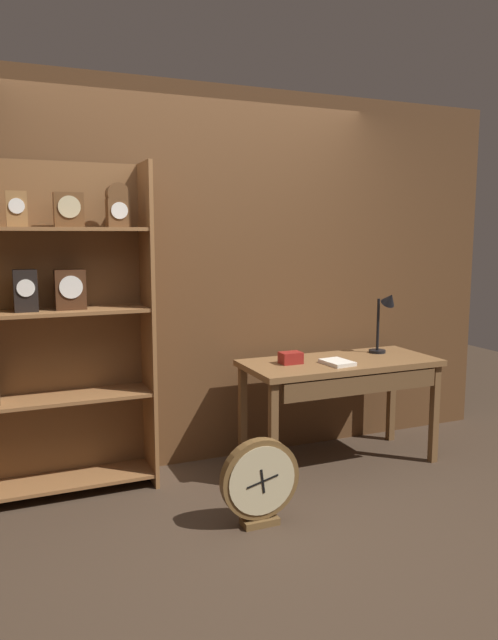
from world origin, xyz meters
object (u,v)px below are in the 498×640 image
object	(u,v)px
bookshelf	(45,325)
desk_lamp	(386,314)
toolbox_small	(291,358)
round_clock_large	(260,481)
open_repair_manual	(337,362)
workbench	(342,373)

from	to	relation	value
bookshelf	desk_lamp	distance (m)	2.34
toolbox_small	round_clock_large	xyz separation A→B (m)	(-0.52, -0.66, -0.53)
desk_lamp	open_repair_manual	world-z (taller)	desk_lamp
toolbox_small	round_clock_large	size ratio (longest dim) A/B	0.29
toolbox_small	open_repair_manual	distance (m)	0.31
workbench	open_repair_manual	bearing A→B (deg)	-137.48
toolbox_small	open_repair_manual	bearing A→B (deg)	-27.11
workbench	toolbox_small	bearing A→B (deg)	170.60
bookshelf	round_clock_large	world-z (taller)	bookshelf
desk_lamp	round_clock_large	distance (m)	1.69
bookshelf	open_repair_manual	distance (m)	1.88
toolbox_small	workbench	bearing A→B (deg)	-9.40
open_repair_manual	round_clock_large	bearing A→B (deg)	-152.56
desk_lamp	open_repair_manual	size ratio (longest dim) A/B	2.11
toolbox_small	open_repair_manual	xyz separation A→B (m)	(0.28, -0.14, -0.03)
desk_lamp	round_clock_large	bearing A→B (deg)	-151.55
workbench	toolbox_small	world-z (taller)	toolbox_small
workbench	toolbox_small	distance (m)	0.39
toolbox_small	bookshelf	bearing A→B (deg)	171.78
workbench	round_clock_large	distance (m)	1.14
toolbox_small	round_clock_large	bearing A→B (deg)	-128.17
open_repair_manual	round_clock_large	world-z (taller)	open_repair_manual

